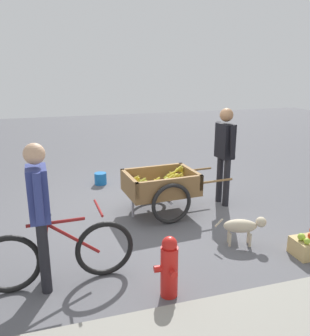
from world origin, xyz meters
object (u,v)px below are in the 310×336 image
at_px(cyclist_person, 39,205).
at_px(plastic_bucket, 101,179).
at_px(fire_hydrant, 169,267).
at_px(apple_crate, 310,245).
at_px(dog, 243,226).
at_px(bicycle, 59,254).
at_px(vendor_person, 225,148).
at_px(fruit_cart, 161,187).

distance_m(cyclist_person, plastic_bucket, 3.53).
height_order(fire_hydrant, apple_crate, fire_hydrant).
xyz_separation_m(cyclist_person, dog, (-2.51, -0.20, -0.68)).
distance_m(bicycle, plastic_bucket, 3.39).
xyz_separation_m(bicycle, dog, (-2.36, -0.20, -0.08)).
bearing_deg(dog, cyclist_person, 4.60).
xyz_separation_m(bicycle, fire_hydrant, (-1.07, 0.55, -0.02)).
xyz_separation_m(vendor_person, plastic_bucket, (1.87, -1.64, -0.87)).
distance_m(bicycle, fire_hydrant, 1.20).
bearing_deg(apple_crate, dog, -35.26).
bearing_deg(plastic_bucket, fruit_cart, 112.94).
bearing_deg(vendor_person, fruit_cart, 4.17).
bearing_deg(plastic_bucket, fire_hydrant, 92.16).
xyz_separation_m(vendor_person, cyclist_person, (2.94, 1.62, -0.04)).
relative_size(dog, fire_hydrant, 0.96).
height_order(vendor_person, apple_crate, vendor_person).
distance_m(bicycle, dog, 2.37).
relative_size(bicycle, fire_hydrant, 2.48).
distance_m(vendor_person, fire_hydrant, 2.84).
distance_m(bicycle, apple_crate, 3.06).
bearing_deg(fire_hydrant, apple_crate, -172.42).
height_order(fruit_cart, bicycle, bicycle).
distance_m(plastic_bucket, apple_crate, 4.13).
bearing_deg(vendor_person, plastic_bucket, -41.36).
distance_m(fire_hydrant, plastic_bucket, 3.81).
bearing_deg(vendor_person, cyclist_person, 28.84).
height_order(vendor_person, bicycle, vendor_person).
bearing_deg(cyclist_person, apple_crate, 174.99).
xyz_separation_m(fire_hydrant, plastic_bucket, (0.14, -3.81, -0.22)).
height_order(fruit_cart, fire_hydrant, fruit_cart).
distance_m(fire_hydrant, apple_crate, 2.00).
relative_size(bicycle, dog, 2.57).
distance_m(cyclist_person, apple_crate, 3.31).
xyz_separation_m(dog, fire_hydrant, (1.29, 0.75, 0.06)).
distance_m(vendor_person, apple_crate, 2.10).
bearing_deg(fruit_cart, apple_crate, 127.38).
height_order(fruit_cart, vendor_person, vendor_person).
relative_size(fire_hydrant, plastic_bucket, 2.77).
xyz_separation_m(vendor_person, bicycle, (2.79, 1.61, -0.64)).
bearing_deg(dog, fruit_cart, -62.11).
relative_size(vendor_person, dog, 2.55).
height_order(bicycle, dog, bicycle).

